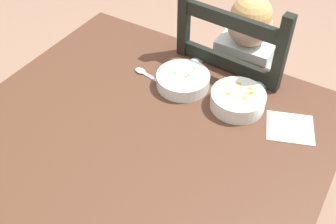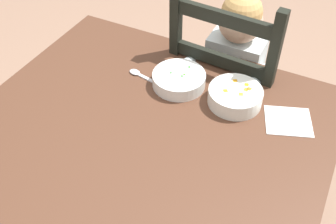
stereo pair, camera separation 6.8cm
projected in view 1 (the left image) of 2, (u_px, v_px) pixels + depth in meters
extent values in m
cube|color=#4F3020|center=(141.00, 137.00, 1.28)|extent=(1.13, 1.04, 0.04)
cylinder|color=#4F3020|center=(112.00, 90.00, 1.98)|extent=(0.07, 0.07, 0.66)
cylinder|color=#4F3020|center=(308.00, 173.00, 1.62)|extent=(0.07, 0.07, 0.66)
cube|color=black|center=(240.00, 100.00, 1.81)|extent=(0.45, 0.45, 0.02)
cube|color=black|center=(287.00, 125.00, 1.99)|extent=(0.04, 0.04, 0.40)
cube|color=black|center=(220.00, 96.00, 2.15)|extent=(0.04, 0.04, 0.40)
cube|color=black|center=(252.00, 175.00, 1.77)|extent=(0.04, 0.04, 0.40)
cube|color=black|center=(180.00, 139.00, 1.92)|extent=(0.04, 0.04, 0.40)
cube|color=black|center=(273.00, 88.00, 1.42)|extent=(0.04, 0.04, 0.57)
cube|color=black|center=(183.00, 51.00, 1.57)|extent=(0.04, 0.04, 0.57)
cube|color=black|center=(232.00, 21.00, 1.35)|extent=(0.36, 0.05, 0.05)
cube|color=black|center=(226.00, 62.00, 1.47)|extent=(0.36, 0.05, 0.05)
cube|color=silver|center=(242.00, 74.00, 1.68)|extent=(0.22, 0.14, 0.32)
sphere|color=#D8AC8C|center=(250.00, 24.00, 1.51)|extent=(0.17, 0.17, 0.17)
sphere|color=tan|center=(251.00, 15.00, 1.49)|extent=(0.16, 0.16, 0.16)
cylinder|color=#3F4C72|center=(210.00, 146.00, 1.88)|extent=(0.07, 0.07, 0.42)
cylinder|color=#3F4C72|center=(232.00, 155.00, 1.84)|extent=(0.07, 0.07, 0.42)
cylinder|color=silver|center=(204.00, 61.00, 1.61)|extent=(0.06, 0.24, 0.13)
cylinder|color=silver|center=(266.00, 82.00, 1.51)|extent=(0.06, 0.24, 0.13)
cylinder|color=white|center=(183.00, 80.00, 1.42)|extent=(0.19, 0.19, 0.05)
cylinder|color=white|center=(183.00, 85.00, 1.43)|extent=(0.08, 0.08, 0.01)
cylinder|color=#3B8F35|center=(183.00, 79.00, 1.41)|extent=(0.15, 0.15, 0.03)
sphere|color=green|center=(194.00, 69.00, 1.43)|extent=(0.01, 0.01, 0.01)
sphere|color=#388B34|center=(186.00, 77.00, 1.40)|extent=(0.01, 0.01, 0.01)
sphere|color=#438241|center=(175.00, 74.00, 1.41)|extent=(0.01, 0.01, 0.01)
sphere|color=#47942B|center=(188.00, 76.00, 1.40)|extent=(0.01, 0.01, 0.01)
cylinder|color=white|center=(238.00, 100.00, 1.34)|extent=(0.18, 0.18, 0.06)
cylinder|color=white|center=(237.00, 105.00, 1.35)|extent=(0.08, 0.08, 0.01)
cylinder|color=orange|center=(238.00, 98.00, 1.33)|extent=(0.15, 0.15, 0.03)
cube|color=orange|center=(239.00, 85.00, 1.35)|extent=(0.02, 0.02, 0.01)
cube|color=orange|center=(243.00, 99.00, 1.30)|extent=(0.02, 0.02, 0.01)
cube|color=orange|center=(249.00, 95.00, 1.32)|extent=(0.01, 0.01, 0.01)
cube|color=orange|center=(252.00, 94.00, 1.32)|extent=(0.02, 0.02, 0.01)
cube|color=orange|center=(250.00, 89.00, 1.34)|extent=(0.02, 0.02, 0.01)
cube|color=orange|center=(228.00, 95.00, 1.32)|extent=(0.02, 0.02, 0.01)
cube|color=silver|center=(154.00, 79.00, 1.46)|extent=(0.10, 0.03, 0.00)
ellipsoid|color=silver|center=(140.00, 71.00, 1.49)|extent=(0.05, 0.04, 0.01)
cube|color=white|center=(290.00, 128.00, 1.28)|extent=(0.18, 0.18, 0.00)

